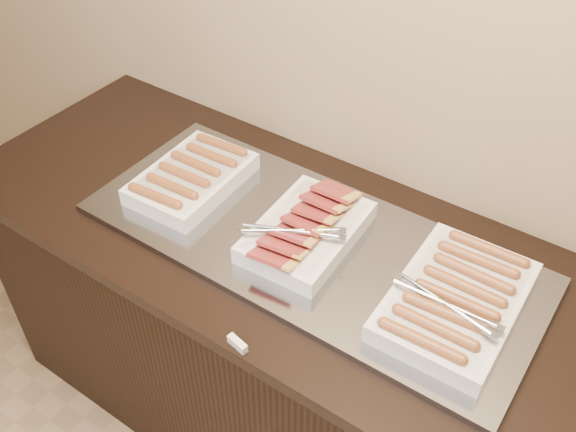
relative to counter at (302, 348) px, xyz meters
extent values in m
cube|color=#9E896B|center=(0.00, 0.37, 0.95)|extent=(6.00, 0.05, 2.80)
cube|color=black|center=(0.00, 0.00, -0.02)|extent=(2.00, 0.70, 0.86)
cube|color=black|center=(0.00, 0.00, 0.43)|extent=(2.06, 0.76, 0.04)
cube|color=gray|center=(0.01, 0.00, 0.46)|extent=(1.20, 0.50, 0.02)
cube|color=silver|center=(-0.38, 0.00, 0.49)|extent=(0.24, 0.35, 0.05)
cylinder|color=brown|center=(-0.39, -0.14, 0.52)|extent=(0.15, 0.04, 0.03)
cylinder|color=brown|center=(-0.38, -0.08, 0.52)|extent=(0.15, 0.03, 0.03)
cylinder|color=brown|center=(-0.38, -0.03, 0.52)|extent=(0.15, 0.03, 0.03)
cylinder|color=brown|center=(-0.39, 0.03, 0.52)|extent=(0.15, 0.03, 0.03)
cylinder|color=brown|center=(-0.38, 0.08, 0.52)|extent=(0.15, 0.03, 0.03)
cylinder|color=brown|center=(-0.39, 0.14, 0.52)|extent=(0.15, 0.04, 0.03)
cube|color=silver|center=(0.01, 0.00, 0.49)|extent=(0.25, 0.36, 0.05)
cube|color=maroon|center=(0.01, -0.14, 0.52)|extent=(0.12, 0.10, 0.04)
cube|color=maroon|center=(0.00, -0.09, 0.52)|extent=(0.12, 0.10, 0.04)
cube|color=maroon|center=(0.01, -0.05, 0.52)|extent=(0.12, 0.10, 0.04)
cube|color=maroon|center=(0.01, 0.00, 0.53)|extent=(0.12, 0.09, 0.04)
cube|color=maroon|center=(0.01, 0.05, 0.53)|extent=(0.12, 0.10, 0.04)
cube|color=maroon|center=(0.00, 0.09, 0.53)|extent=(0.12, 0.09, 0.04)
cube|color=maroon|center=(0.01, 0.14, 0.54)|extent=(0.12, 0.09, 0.04)
cube|color=silver|center=(0.41, 0.00, 0.49)|extent=(0.28, 0.41, 0.05)
cylinder|color=brown|center=(0.41, -0.17, 0.52)|extent=(0.18, 0.03, 0.03)
cylinder|color=brown|center=(0.41, -0.12, 0.52)|extent=(0.18, 0.03, 0.03)
cylinder|color=brown|center=(0.42, -0.07, 0.52)|extent=(0.18, 0.04, 0.03)
cylinder|color=brown|center=(0.42, -0.02, 0.52)|extent=(0.18, 0.03, 0.03)
cylinder|color=brown|center=(0.42, 0.02, 0.52)|extent=(0.18, 0.03, 0.03)
cylinder|color=brown|center=(0.42, 0.07, 0.52)|extent=(0.18, 0.03, 0.03)
cylinder|color=brown|center=(0.41, 0.12, 0.52)|extent=(0.18, 0.03, 0.03)
cylinder|color=brown|center=(0.42, 0.17, 0.52)|extent=(0.18, 0.03, 0.03)
cube|color=silver|center=(0.06, -0.36, 0.46)|extent=(0.06, 0.03, 0.02)
camera|label=1|loc=(0.65, -1.02, 1.61)|focal=40.00mm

